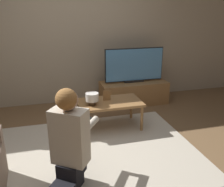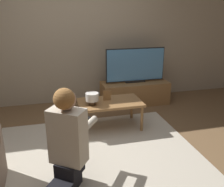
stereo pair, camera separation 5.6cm
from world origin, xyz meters
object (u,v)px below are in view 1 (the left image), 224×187
object	(u,v)px
person_kneeling	(69,139)
table_lamp	(92,98)
coffee_table	(110,104)
tv	(134,65)

from	to	relation	value
person_kneeling	table_lamp	bearing A→B (deg)	-77.25
coffee_table	table_lamp	bearing A→B (deg)	-167.02
tv	coffee_table	distance (m)	1.18
coffee_table	table_lamp	size ratio (longest dim) A/B	5.04
tv	coffee_table	world-z (taller)	tv
coffee_table	table_lamp	xyz separation A→B (m)	(-0.27, -0.06, 0.15)
tv	coffee_table	size ratio (longest dim) A/B	1.20
tv	table_lamp	xyz separation A→B (m)	(-0.96, -0.95, -0.20)
person_kneeling	table_lamp	xyz separation A→B (m)	(0.42, 1.06, 0.00)
tv	person_kneeling	size ratio (longest dim) A/B	1.08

